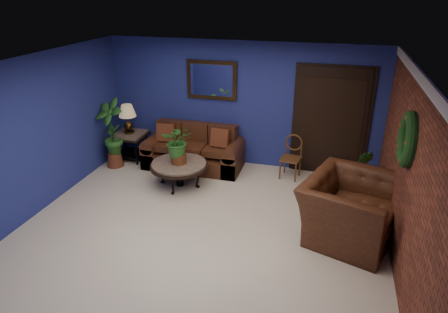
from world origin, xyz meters
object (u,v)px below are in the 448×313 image
(coffee_table, at_px, (179,166))
(table_lamp, at_px, (128,115))
(sofa, at_px, (194,153))
(end_table, at_px, (130,139))
(armchair, at_px, (350,209))
(side_chair, at_px, (292,154))

(coffee_table, height_order, table_lamp, table_lamp)
(sofa, distance_m, coffee_table, 0.91)
(end_table, height_order, armchair, armchair)
(sofa, height_order, side_chair, sofa)
(sofa, bearing_deg, coffee_table, -88.66)
(sofa, bearing_deg, side_chair, 1.08)
(coffee_table, xyz_separation_m, armchair, (3.00, -0.85, 0.06))
(sofa, height_order, table_lamp, table_lamp)
(coffee_table, height_order, armchair, armchair)
(end_table, bearing_deg, coffee_table, -31.10)
(end_table, distance_m, table_lamp, 0.52)
(sofa, xyz_separation_m, coffee_table, (0.02, -0.90, 0.11))
(table_lamp, height_order, armchair, table_lamp)
(table_lamp, bearing_deg, end_table, -26.57)
(end_table, xyz_separation_m, armchair, (4.45, -1.72, 0.00))
(end_table, bearing_deg, armchair, -21.17)
(coffee_table, height_order, end_table, end_table)
(coffee_table, distance_m, armchair, 3.12)
(coffee_table, relative_size, side_chair, 1.27)
(coffee_table, bearing_deg, armchair, -15.80)
(side_chair, bearing_deg, end_table, -169.27)
(table_lamp, distance_m, side_chair, 3.44)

